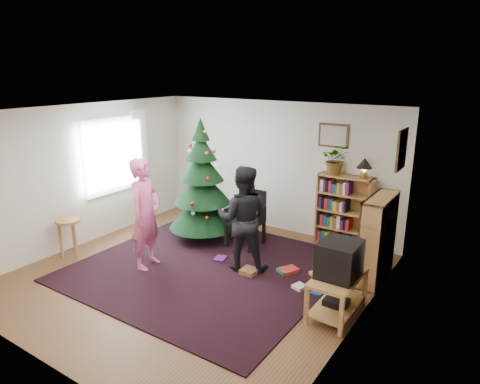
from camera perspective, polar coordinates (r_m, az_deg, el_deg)
The scene contains 23 objects.
floor at distance 6.78m, azimuth -5.99°, elevation -10.94°, with size 5.00×5.00×0.00m, color brown.
ceiling at distance 6.06m, azimuth -6.68°, elevation 10.60°, with size 5.00×5.00×0.00m, color white.
wall_back at distance 8.31m, azimuth 4.76°, elevation 3.41°, with size 5.00×0.02×2.50m, color silver.
wall_front at distance 4.79m, azimuth -25.94°, elevation -7.99°, with size 5.00×0.02×2.50m, color silver.
wall_left at distance 8.09m, azimuth -20.08°, elevation 2.12°, with size 0.02×5.00×2.50m, color silver.
wall_right at distance 5.15m, azimuth 15.71°, elevation -5.24°, with size 0.02×5.00×2.50m, color silver.
rug at distance 6.98m, azimuth -4.40°, elevation -9.96°, with size 3.80×3.60×0.02m, color black.
window_pane at distance 8.38m, azimuth -16.85°, elevation 4.62°, with size 0.04×1.20×1.40m, color silver.
curtain at distance 8.80m, azimuth -13.20°, elevation 5.42°, with size 0.06×0.35×1.60m, color white.
picture_back at distance 7.68m, azimuth 12.37°, elevation 7.36°, with size 0.55×0.03×0.42m.
picture_right at distance 6.62m, azimuth 20.77°, elevation 5.31°, with size 0.03×0.50×0.60m.
christmas_tree at distance 7.82m, azimuth -5.08°, elevation 0.25°, with size 1.24×1.24×2.26m.
bookshelf_back at distance 7.75m, azimuth 13.65°, elevation -2.45°, with size 0.95×0.30×1.30m.
bookshelf_right at distance 6.67m, azimuth 17.87°, elevation -5.86°, with size 0.30×0.95×1.30m.
tv_stand at distance 5.76m, azimuth 12.81°, elevation -12.82°, with size 0.51×0.92×0.55m.
crt_tv at distance 5.56m, azimuth 13.08°, elevation -8.71°, with size 0.49×0.53×0.46m.
armchair at distance 7.65m, azimuth 1.13°, elevation -3.17°, with size 0.56×0.56×1.01m.
stool at distance 7.72m, azimuth -21.88°, elevation -4.45°, with size 0.40×0.40×0.66m.
person_standing at distance 6.84m, azimuth -12.49°, elevation -2.88°, with size 0.65×0.43×1.78m, color #D55583.
person_by_chair at distance 6.62m, azimuth 0.41°, elevation -3.58°, with size 0.82×0.64×1.68m, color black.
potted_plant at distance 7.58m, azimuth 12.68°, elevation 4.26°, with size 0.48×0.41×0.53m, color gray.
table_lamp at distance 7.43m, azimuth 16.26°, elevation 3.54°, with size 0.26×0.26×0.35m.
floor_clutter at distance 6.69m, azimuth 5.49°, elevation -10.91°, with size 2.00×0.71×0.08m.
Camera 1 is at (3.89, -4.61, 3.08)m, focal length 32.00 mm.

